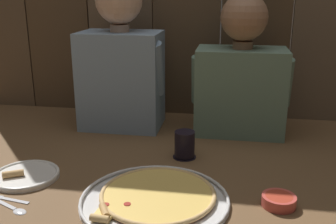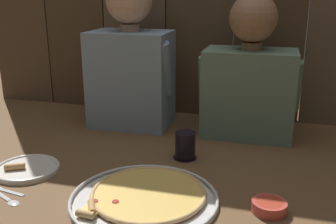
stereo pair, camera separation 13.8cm
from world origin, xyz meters
name	(u,v)px [view 2 (the right image)]	position (x,y,z in m)	size (l,w,h in m)	color
ground_plane	(159,171)	(0.00, 0.00, 0.00)	(3.20, 3.20, 0.00)	brown
pizza_tray	(145,196)	(0.01, -0.19, 0.01)	(0.43, 0.43, 0.03)	silver
dinner_plate	(27,169)	(-0.43, -0.12, 0.01)	(0.21, 0.21, 0.03)	white
drinking_glass	(185,145)	(0.06, 0.13, 0.05)	(0.09, 0.09, 0.10)	black
dipping_bowl	(269,206)	(0.36, -0.16, 0.02)	(0.10, 0.10, 0.03)	#CC4C42
table_knife	(4,190)	(-0.42, -0.25, 0.00)	(0.16, 0.04, 0.01)	silver
table_spoon	(9,200)	(-0.37, -0.30, 0.00)	(0.13, 0.08, 0.01)	silver
diner_left	(131,58)	(-0.25, 0.44, 0.30)	(0.38, 0.23, 0.65)	#849EB7
diner_right	(250,72)	(0.25, 0.44, 0.27)	(0.40, 0.22, 0.58)	slate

